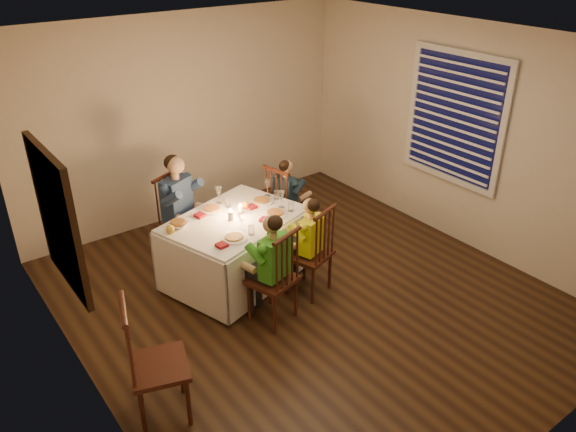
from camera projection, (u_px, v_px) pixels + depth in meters
ground at (308, 297)px, 5.91m from camera, size 5.00×5.00×0.00m
wall_left at (71, 260)px, 4.11m from camera, size 0.02×5.00×2.60m
wall_right at (461, 136)px, 6.50m from camera, size 0.02×5.00×2.60m
wall_back at (186, 119)px, 7.08m from camera, size 4.50×0.02×2.60m
ceiling at (313, 43)px, 4.70m from camera, size 5.00×5.00×0.00m
dining_table at (235, 236)px, 5.98m from camera, size 1.67×1.41×0.72m
chair_adult at (185, 257)px, 6.62m from camera, size 0.54×0.53×1.02m
chair_near_left at (273, 317)px, 5.60m from camera, size 0.52×0.50×1.02m
chair_near_right at (308, 290)px, 6.01m from camera, size 0.52×0.51×1.02m
chair_end at (287, 241)px, 6.95m from camera, size 0.47×0.49×1.02m
chair_extra at (166, 412)px, 4.51m from camera, size 0.55×0.56×1.10m
adult at (185, 257)px, 6.62m from camera, size 0.60×0.58×1.27m
child_green at (273, 317)px, 5.60m from camera, size 0.49×0.47×1.15m
child_yellow at (308, 290)px, 6.01m from camera, size 0.46×0.44×1.09m
child_teal at (287, 241)px, 6.95m from camera, size 0.39×0.41×1.08m
setting_adult at (212, 209)px, 6.04m from camera, size 0.32×0.32×0.02m
setting_green at (234, 238)px, 5.49m from camera, size 0.32×0.32×0.02m
setting_yellow at (275, 214)px, 5.95m from camera, size 0.32×0.32×0.02m
setting_teal at (262, 201)px, 6.21m from camera, size 0.32×0.32×0.02m
candle_left at (231, 216)px, 5.82m from camera, size 0.06×0.06×0.10m
candle_right at (241, 210)px, 5.94m from camera, size 0.06×0.06×0.10m
squash at (170, 229)px, 5.58m from camera, size 0.09×0.09×0.09m
orange_fruit at (245, 205)px, 6.06m from camera, size 0.08×0.08×0.08m
serving_bowl at (178, 225)px, 5.70m from camera, size 0.26×0.26×0.05m
wall_mirror at (58, 220)px, 4.25m from camera, size 0.06×0.95×1.15m
window_blinds at (454, 118)px, 6.46m from camera, size 0.07×1.34×1.54m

